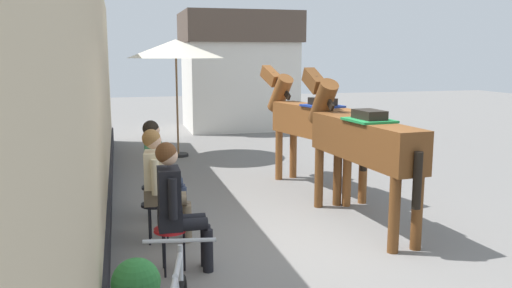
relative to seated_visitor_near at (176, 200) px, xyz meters
The scene contains 9 objects.
ground_plane 3.84m from the seated_visitor_near, 63.60° to the left, with size 40.00×40.00×0.00m, color slate.
pub_facade_wall 2.20m from the seated_visitor_near, 115.10° to the left, with size 0.34×14.00×3.40m.
distant_cottage 10.97m from the seated_visitor_near, 73.66° to the left, with size 3.40×2.60×3.50m.
seated_visitor_near is the anchor object (origin of this frame).
seated_visitor_middle 0.97m from the seated_visitor_near, 95.06° to the left, with size 0.61×0.49×1.39m.
seated_visitor_far 1.83m from the seated_visitor_near, 91.22° to the left, with size 0.61×0.49×1.39m.
saddled_horse_near 2.75m from the seated_visitor_near, 21.64° to the left, with size 0.62×3.00×2.06m.
saddled_horse_far 3.92m from the seated_visitor_near, 47.78° to the left, with size 1.03×2.94×2.06m.
cafe_parasol 6.58m from the seated_visitor_near, 83.46° to the left, with size 2.10×2.10×2.58m.
Camera 1 is at (-2.20, -5.63, 2.27)m, focal length 36.72 mm.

